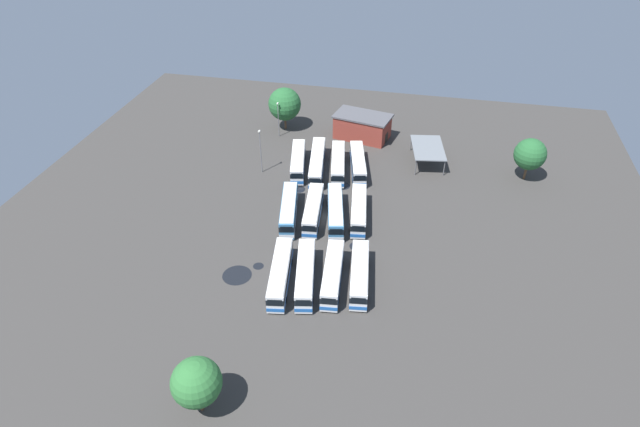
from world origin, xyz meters
name	(u,v)px	position (x,y,z in m)	size (l,w,h in m)	color
ground_plane	(324,219)	(0.00, 0.00, 0.00)	(112.48, 112.48, 0.00)	#383533
bus_row0_slot0	(298,161)	(-14.77, -8.18, 1.81)	(12.78, 5.00, 3.43)	silver
bus_row0_slot1	(317,162)	(-15.23, -4.50, 1.82)	(15.35, 4.81, 3.43)	silver
bus_row0_slot2	(338,163)	(-15.69, -0.51, 1.81)	(13.11, 4.61, 3.43)	silver
bus_row0_slot3	(358,163)	(-16.54, 3.21, 1.81)	(12.91, 5.11, 3.43)	silver
bus_row1_slot0	(289,209)	(1.03, -5.77, 1.81)	(12.89, 4.93, 3.43)	teal
bus_row1_slot1	(313,210)	(0.26, -1.73, 1.81)	(12.27, 3.81, 3.43)	silver
bus_row1_slot2	(335,211)	(-0.15, 1.97, 1.81)	(13.09, 5.06, 3.43)	teal
bus_row1_slot3	(359,210)	(-1.24, 5.75, 1.81)	(12.11, 4.05, 3.43)	silver
bus_row2_slot0	(280,273)	(16.68, -2.82, 1.81)	(13.14, 4.48, 3.43)	silver
bus_row2_slot1	(305,274)	(16.08, 0.72, 1.81)	(12.86, 4.81, 3.43)	silver
bus_row2_slot2	(333,274)	(15.23, 4.55, 1.81)	(12.30, 3.68, 3.43)	silver
bus_row2_slot3	(359,274)	(14.37, 8.31, 1.81)	(12.19, 3.93, 3.43)	silver
depot_building	(362,126)	(-30.60, 1.92, 2.62)	(8.92, 12.78, 5.20)	maroon
maintenance_shelter	(428,148)	(-22.83, 16.01, 3.24)	(11.08, 7.58, 3.40)	slate
lamp_post_by_building	(278,118)	(-27.37, -15.62, 4.26)	(0.56, 0.28, 7.69)	slate
lamp_post_far_corner	(261,150)	(-12.42, -14.78, 4.83)	(0.56, 0.28, 8.82)	slate
tree_northwest	(285,104)	(-31.21, -15.22, 5.79)	(7.04, 7.04, 9.32)	brown
tree_east_edge	(530,154)	(-20.61, 34.44, 5.28)	(5.86, 5.86, 8.22)	brown
tree_north_edge	(196,382)	(38.67, -5.92, 4.91)	(5.64, 5.64, 7.74)	brown
puddle_between_rows	(343,186)	(-10.81, 1.39, 0.00)	(2.68, 2.68, 0.01)	black
puddle_front_lane	(237,275)	(16.55, -9.62, 0.00)	(4.38, 4.38, 0.01)	black
puddle_centre_drain	(357,246)	(6.10, 6.71, 0.00)	(2.41, 2.41, 0.01)	black
puddle_near_shelter	(258,266)	(13.93, -7.15, 0.00)	(1.64, 1.64, 0.01)	black
puddle_back_corner	(299,189)	(-7.93, -6.33, 0.00)	(2.34, 2.34, 0.01)	black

